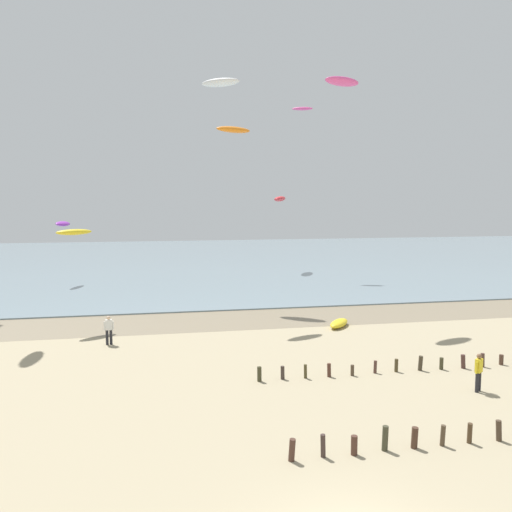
{
  "coord_description": "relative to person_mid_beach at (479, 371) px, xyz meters",
  "views": [
    {
      "loc": [
        -4.68,
        -11.11,
        8.37
      ],
      "look_at": [
        -0.1,
        12.51,
        5.82
      ],
      "focal_mm": 36.75,
      "sensor_mm": 36.0,
      "label": 1
    }
  ],
  "objects": [
    {
      "name": "person_mid_beach",
      "position": [
        0.0,
        0.0,
        0.0
      ],
      "size": [
        0.49,
        0.38,
        1.71
      ],
      "color": "#232328",
      "rests_on": "ground"
    },
    {
      "name": "kite_aloft_6",
      "position": [
        2.24,
        36.37,
        17.43
      ],
      "size": [
        2.37,
        1.38,
        0.4
      ],
      "primitive_type": "ellipsoid",
      "rotation": [
        0.05,
        0.0,
        5.98
      ],
      "color": "#E54C99"
    },
    {
      "name": "wet_sand_strip",
      "position": [
        -9.16,
        15.82,
        -0.91
      ],
      "size": [
        120.0,
        6.13,
        0.01
      ],
      "primitive_type": "cube",
      "color": "#84755B",
      "rests_on": "ground"
    },
    {
      "name": "kite_aloft_8",
      "position": [
        -8.32,
        16.75,
        12.37
      ],
      "size": [
        2.83,
        1.89,
        0.49
      ],
      "primitive_type": "ellipsoid",
      "rotation": [
        -0.07,
        0.0,
        3.55
      ],
      "color": "orange"
    },
    {
      "name": "sea",
      "position": [
        -9.16,
        53.89,
        -0.87
      ],
      "size": [
        160.0,
        70.0,
        0.1
      ],
      "primitive_type": "cube",
      "color": "gray",
      "rests_on": "ground"
    },
    {
      "name": "kite_aloft_0",
      "position": [
        0.76,
        40.48,
        7.65
      ],
      "size": [
        2.65,
        3.77,
        0.8
      ],
      "primitive_type": "ellipsoid",
      "rotation": [
        0.21,
        0.0,
        4.27
      ],
      "color": "red"
    },
    {
      "name": "groyne_near",
      "position": [
        -2.87,
        -4.39,
        -0.56
      ],
      "size": [
        15.18,
        0.33,
        0.86
      ],
      "color": "#4A3127",
      "rests_on": "ground"
    },
    {
      "name": "kite_aloft_5",
      "position": [
        -19.02,
        15.72,
        5.41
      ],
      "size": [
        2.47,
        1.98,
        0.44
      ],
      "primitive_type": "ellipsoid",
      "rotation": [
        0.07,
        0.0,
        3.71
      ],
      "color": "yellow"
    },
    {
      "name": "kite_aloft_3",
      "position": [
        -0.73,
        15.89,
        15.76
      ],
      "size": [
        3.14,
        2.04,
        0.76
      ],
      "primitive_type": "ellipsoid",
      "rotation": [
        -0.34,
        0.0,
        0.36
      ],
      "color": "#E54C99"
    },
    {
      "name": "grounded_kite",
      "position": [
        -1.91,
        12.46,
        -0.67
      ],
      "size": [
        2.21,
        2.47,
        0.49
      ],
      "primitive_type": "ellipsoid",
      "rotation": [
        0.0,
        0.0,
        4.04
      ],
      "color": "yellow",
      "rests_on": "ground"
    },
    {
      "name": "person_left_flank",
      "position": [
        -16.58,
        10.9,
        0.0
      ],
      "size": [
        0.57,
        0.23,
        1.71
      ],
      "color": "#232328",
      "rests_on": "ground"
    },
    {
      "name": "kite_aloft_1",
      "position": [
        -22.79,
        34.64,
        5.17
      ],
      "size": [
        1.65,
        2.8,
        0.67
      ],
      "primitive_type": "ellipsoid",
      "rotation": [
        0.33,
        0.0,
        1.28
      ],
      "color": "purple"
    },
    {
      "name": "groyne_mid",
      "position": [
        -1.47,
        3.12,
        -0.59
      ],
      "size": [
        15.22,
        0.38,
        0.75
      ],
      "color": "#3E3B26",
      "rests_on": "ground"
    },
    {
      "name": "kite_aloft_4",
      "position": [
        -8.31,
        23.83,
        17.08
      ],
      "size": [
        3.51,
        2.98,
        0.79
      ],
      "primitive_type": "ellipsoid",
      "rotation": [
        -0.23,
        0.0,
        5.67
      ],
      "color": "white"
    }
  ]
}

